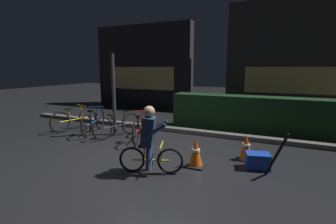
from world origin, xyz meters
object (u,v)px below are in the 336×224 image
(parked_bike_center_left, at_px, (117,125))
(parked_bike_center_right, at_px, (140,127))
(street_post, at_px, (114,95))
(traffic_cone_far, at_px, (246,148))
(traffic_cone_near, at_px, (196,153))
(blue_crate, at_px, (258,161))
(parked_bike_leftmost, at_px, (74,119))
(parked_bike_left_mid, at_px, (94,121))
(cyclist, at_px, (149,139))
(closed_umbrella, at_px, (277,155))

(parked_bike_center_left, distance_m, parked_bike_center_right, 0.76)
(street_post, relative_size, traffic_cone_far, 4.27)
(traffic_cone_near, relative_size, blue_crate, 1.30)
(parked_bike_leftmost, bearing_deg, parked_bike_left_mid, -80.92)
(parked_bike_leftmost, relative_size, parked_bike_center_left, 1.07)
(parked_bike_center_right, relative_size, blue_crate, 3.57)
(street_post, distance_m, blue_crate, 4.22)
(cyclist, xyz_separation_m, closed_umbrella, (2.12, 0.77, -0.22))
(parked_bike_center_left, bearing_deg, blue_crate, -81.48)
(blue_crate, bearing_deg, closed_umbrella, -37.78)
(parked_bike_leftmost, distance_m, traffic_cone_far, 5.21)
(cyclist, bearing_deg, blue_crate, 10.52)
(parked_bike_leftmost, xyz_separation_m, parked_bike_center_right, (2.44, -0.11, 0.01))
(parked_bike_center_right, bearing_deg, traffic_cone_near, -138.14)
(traffic_cone_near, bearing_deg, blue_crate, 19.80)
(street_post, relative_size, traffic_cone_near, 4.01)
(parked_bike_leftmost, relative_size, blue_crate, 3.58)
(traffic_cone_far, distance_m, blue_crate, 0.49)
(street_post, distance_m, traffic_cone_far, 3.87)
(parked_bike_center_left, xyz_separation_m, blue_crate, (3.78, -0.71, -0.18))
(traffic_cone_far, bearing_deg, parked_bike_center_left, 174.90)
(traffic_cone_far, bearing_deg, closed_umbrella, -47.62)
(parked_bike_center_left, relative_size, cyclist, 1.18)
(parked_bike_left_mid, relative_size, traffic_cone_near, 2.73)
(parked_bike_leftmost, bearing_deg, blue_crate, -86.21)
(parked_bike_leftmost, bearing_deg, parked_bike_center_left, -81.19)
(street_post, height_order, parked_bike_center_right, street_post)
(parked_bike_left_mid, distance_m, cyclist, 3.40)
(parked_bike_leftmost, distance_m, blue_crate, 5.52)
(parked_bike_center_left, xyz_separation_m, traffic_cone_far, (3.51, -0.31, -0.07))
(parked_bike_center_right, height_order, traffic_cone_far, parked_bike_center_right)
(parked_bike_center_right, bearing_deg, cyclist, -162.59)
(parked_bike_left_mid, xyz_separation_m, parked_bike_center_right, (1.64, -0.07, 0.00))
(parked_bike_leftmost, xyz_separation_m, traffic_cone_near, (4.35, -1.21, -0.06))
(parked_bike_left_mid, xyz_separation_m, parked_bike_center_left, (0.89, -0.06, -0.02))
(parked_bike_left_mid, height_order, closed_umbrella, closed_umbrella)
(parked_bike_leftmost, height_order, closed_umbrella, closed_umbrella)
(parked_bike_center_left, distance_m, closed_umbrella, 4.21)
(parked_bike_center_left, xyz_separation_m, cyclist, (1.99, -1.73, 0.30))
(parked_bike_center_right, height_order, cyclist, cyclist)
(parked_bike_leftmost, distance_m, parked_bike_center_right, 2.44)
(parked_bike_center_right, bearing_deg, closed_umbrella, -124.06)
(parked_bike_leftmost, bearing_deg, traffic_cone_far, -82.31)
(blue_crate, bearing_deg, parked_bike_center_left, 169.33)
(parked_bike_center_left, height_order, blue_crate, parked_bike_center_left)
(parked_bike_leftmost, relative_size, cyclist, 1.26)
(traffic_cone_far, bearing_deg, parked_bike_center_right, 173.72)
(parked_bike_center_right, bearing_deg, parked_bike_left_mid, 69.47)
(street_post, height_order, parked_bike_center_left, street_post)
(parked_bike_center_left, xyz_separation_m, traffic_cone_near, (2.67, -1.11, -0.05))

